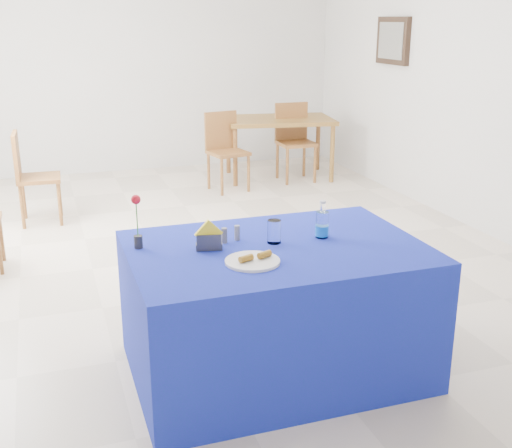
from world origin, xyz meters
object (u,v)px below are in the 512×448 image
Objects in this scene: chair_bg_left at (225,145)px; chair_bg_right at (294,136)px; plate at (252,261)px; water_bottle at (322,225)px; chair_win_b at (29,171)px; oak_table at (279,124)px; blue_table at (276,309)px.

chair_bg_left is 0.97m from chair_bg_right.
water_bottle is (0.50, 0.25, 0.06)m from plate.
chair_bg_left and chair_win_b have the same top height.
oak_table is 3.15m from chair_win_b.
plate reaches higher than blue_table.
chair_bg_left is (0.87, 4.06, 0.14)m from blue_table.
oak_table is at bearing 11.83° from chair_bg_left.
chair_bg_right is at bearing 0.74° from chair_bg_left.
blue_table is (0.20, 0.20, -0.39)m from plate.
chair_bg_left is (0.58, 4.01, -0.31)m from water_bottle.
chair_win_b is at bearing -163.26° from chair_bg_right.
chair_win_b is (-2.98, -1.01, -0.15)m from oak_table.
chair_bg_right is (0.15, -0.14, -0.13)m from oak_table.
chair_bg_right is (1.53, 4.21, -0.28)m from water_bottle.
blue_table is at bearing -113.13° from chair_bg_left.
plate reaches higher than oak_table.
chair_bg_left is 0.96× the size of chair_bg_right.
blue_table is at bearing -169.18° from water_bottle.
oak_table is 0.24m from chair_bg_right.
oak_table is 1.51× the size of chair_bg_right.
chair_bg_left is at bearing -167.07° from chair_bg_right.
chair_win_b is at bearing -173.81° from chair_bg_left.
plate is 0.20× the size of oak_table.
chair_bg_right is at bearing 70.05° from water_bottle.
chair_bg_right is (1.82, 4.26, 0.17)m from blue_table.
oak_table is (1.68, 4.40, 0.30)m from blue_table.
chair_bg_left is at bearing -157.16° from oak_table.
chair_win_b is at bearing 115.57° from water_bottle.
water_bottle is at bearing 26.86° from plate.
chair_bg_right reaches higher than plate.
chair_win_b is at bearing 107.01° from plate.
plate is at bearing -153.14° from water_bottle.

